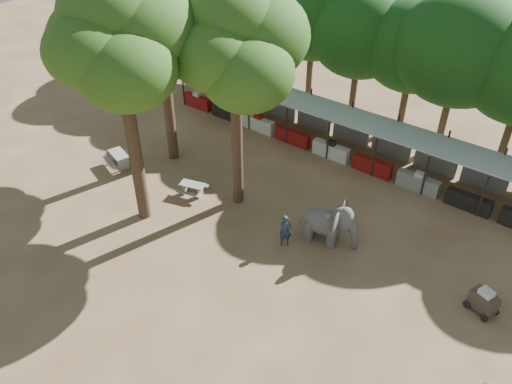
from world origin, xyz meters
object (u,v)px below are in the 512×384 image
Objects in this scene: yard_tree_center at (118,39)px; picnic_table_far at (193,188)px; elephant at (330,223)px; cart_back at (484,301)px; handler at (285,231)px; yard_tree_back at (235,44)px; picnic_table_near at (120,158)px; yard_tree_left at (160,21)px.

picnic_table_far is at bearing 72.88° from yard_tree_center.
cart_back is at bearing -11.11° from elephant.
elephant is 8.00m from picnic_table_far.
yard_tree_center reaches higher than handler.
yard_tree_back is 6.75× the size of handler.
elephant is 2.16m from handler.
cart_back is (15.17, 1.43, 0.13)m from picnic_table_far.
picnic_table_near is at bearing 175.87° from elephant.
yard_tree_left reaches higher than picnic_table_far.
handler is 0.83× the size of picnic_table_near.
yard_tree_left is at bearing 120.96° from yard_tree_center.
elephant is 1.77× the size of picnic_table_far.
yard_tree_left is at bearing -163.04° from cart_back.
yard_tree_center reaches higher than cart_back.
yard_tree_back is at bearing -9.46° from yard_tree_left.
handler is at bearing -149.63° from cart_back.
picnic_table_far is (-2.17, -1.31, -8.09)m from yard_tree_back.
handler is (4.20, -1.55, -7.70)m from yard_tree_back.
cart_back is (13.00, 0.12, -7.96)m from yard_tree_back.
yard_tree_back is at bearing 30.85° from picnic_table_near.
elephant is (8.69, 3.99, -8.10)m from yard_tree_center.
cart_back is (20.64, 2.00, 0.04)m from picnic_table_near.
yard_tree_back is 9.36m from elephant.
yard_tree_center reaches higher than yard_tree_back.
yard_tree_back is at bearing 13.96° from picnic_table_far.
yard_tree_back is (3.00, 4.00, -0.67)m from yard_tree_center.
yard_tree_left is at bearing 131.69° from picnic_table_far.
yard_tree_left is 20.49m from cart_back.
elephant is 1.77× the size of handler.
yard_tree_left is 5.92m from yard_tree_center.
yard_tree_back is 15.25m from cart_back.
elephant is 2.14× the size of cart_back.
yard_tree_back reaches higher than picnic_table_far.
yard_tree_center is 10.06m from picnic_table_near.
handler is at bearing -19.34° from picnic_table_far.
picnic_table_near is at bearing -119.65° from yard_tree_left.
elephant is at bearing -159.39° from cart_back.
picnic_table_near is 5.50m from picnic_table_far.
handler is 8.96m from cart_back.
elephant reaches higher than picnic_table_near.
handler is at bearing 18.79° from yard_tree_center.
yard_tree_left reaches higher than picnic_table_near.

